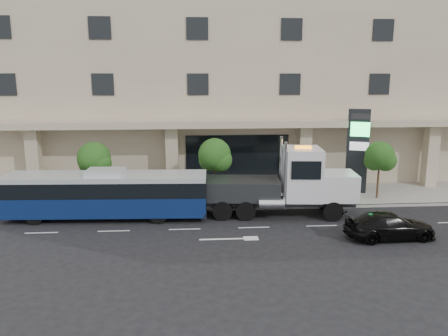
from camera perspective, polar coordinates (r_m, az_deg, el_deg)
The scene contains 11 objects.
ground at distance 26.97m, azimuth 3.47°, elevation -6.70°, with size 120.00×120.00×0.00m, color black.
sidewalk at distance 31.70m, azimuth 2.27°, elevation -3.70°, with size 120.00×6.00×0.15m, color gray.
curb at distance 28.84m, azimuth 2.94°, elevation -5.30°, with size 120.00×0.30×0.15m, color gray.
convention_center at distance 40.93m, azimuth 0.70°, elevation 13.83°, with size 60.00×17.60×20.00m.
tree_left at distance 30.14m, azimuth -16.56°, elevation 0.92°, with size 2.27×2.20×4.22m.
tree_mid at distance 29.45m, azimuth -1.19°, elevation 1.46°, with size 2.28×2.20×4.38m.
tree_right at distance 32.20m, azimuth 19.71°, elevation 1.26°, with size 2.10×2.00×4.04m.
city_bus at distance 27.62m, azimuth -15.08°, elevation -3.25°, with size 12.29×3.13×3.09m.
tow_truck at distance 27.52m, azimuth 8.20°, elevation -2.12°, with size 10.64×3.46×4.83m.
black_sedan at distance 25.31m, azimuth 20.83°, elevation -7.07°, with size 1.97×4.84×1.40m, color black.
signage_pylon at distance 33.40m, azimuth 17.03°, elevation 2.20°, with size 1.61×1.09×6.14m.
Camera 1 is at (-3.50, -25.33, 8.59)m, focal length 35.00 mm.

